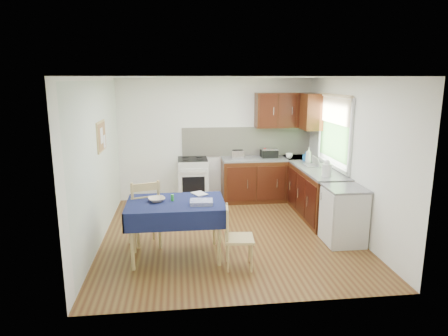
{
  "coord_description": "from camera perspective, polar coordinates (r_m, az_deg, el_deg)",
  "views": [
    {
      "loc": [
        -0.79,
        -6.06,
        2.47
      ],
      "look_at": [
        -0.05,
        0.23,
        1.06
      ],
      "focal_mm": 32.0,
      "sensor_mm": 36.0,
      "label": 1
    }
  ],
  "objects": [
    {
      "name": "wall_right",
      "position": [
        6.78,
        17.7,
        1.61
      ],
      "size": [
        0.02,
        4.2,
        2.5
      ],
      "primitive_type": "cube",
      "color": "white",
      "rests_on": "ground"
    },
    {
      "name": "wall_front",
      "position": [
        4.22,
        4.37,
        -4.29
      ],
      "size": [
        4.0,
        0.02,
        2.5
      ],
      "primitive_type": "cube",
      "color": "white",
      "rests_on": "ground"
    },
    {
      "name": "upper_cabinets",
      "position": [
        8.22,
        9.77,
        8.08
      ],
      "size": [
        1.2,
        0.85,
        0.7
      ],
      "color": "#381A09",
      "rests_on": "wall_back"
    },
    {
      "name": "wall_left",
      "position": [
        6.3,
        -17.65,
        0.81
      ],
      "size": [
        0.02,
        4.2,
        2.5
      ],
      "primitive_type": "cube",
      "color": "silver",
      "rests_on": "ground"
    },
    {
      "name": "plate_bowl",
      "position": [
        5.61,
        -9.6,
        -4.46
      ],
      "size": [
        0.28,
        0.28,
        0.06
      ],
      "primitive_type": "imported",
      "rotation": [
        0.0,
        0.0,
        0.26
      ],
      "color": "beige",
      "rests_on": "dining_table"
    },
    {
      "name": "base_cabinets",
      "position": [
        7.9,
        9.32,
        -2.56
      ],
      "size": [
        1.9,
        2.3,
        0.86
      ],
      "color": "#381A09",
      "rests_on": "ground"
    },
    {
      "name": "ceiling",
      "position": [
        6.11,
        0.73,
        12.85
      ],
      "size": [
        4.0,
        4.2,
        0.02
      ],
      "primitive_type": "cube",
      "color": "white",
      "rests_on": "wall_back"
    },
    {
      "name": "sauce_bottle",
      "position": [
        8.12,
        5.85,
        2.11
      ],
      "size": [
        0.05,
        0.05,
        0.21
      ],
      "primitive_type": "cylinder",
      "color": "#AD0D0D",
      "rests_on": "worktop_back"
    },
    {
      "name": "window",
      "position": [
        7.35,
        15.48,
        5.72
      ],
      "size": [
        0.04,
        1.48,
        1.26
      ],
      "color": "#2B5322",
      "rests_on": "wall_right"
    },
    {
      "name": "worktop_corner",
      "position": [
        8.4,
        10.67,
        1.45
      ],
      "size": [
        0.6,
        0.6,
        0.04
      ],
      "primitive_type": "cube",
      "color": "slate",
      "rests_on": "base_cabinets"
    },
    {
      "name": "worktop_right",
      "position": [
        7.33,
        13.31,
        -0.29
      ],
      "size": [
        0.6,
        1.7,
        0.04
      ],
      "primitive_type": "cube",
      "color": "slate",
      "rests_on": "base_cabinets"
    },
    {
      "name": "floor",
      "position": [
        6.59,
        0.67,
        -9.43
      ],
      "size": [
        4.2,
        4.2,
        0.0
      ],
      "primitive_type": "plane",
      "color": "#512C15",
      "rests_on": "ground"
    },
    {
      "name": "kettle",
      "position": [
        6.81,
        14.48,
        -0.12
      ],
      "size": [
        0.16,
        0.16,
        0.27
      ],
      "color": "silver",
      "rests_on": "worktop_right"
    },
    {
      "name": "stove",
      "position": [
        8.12,
        -4.46,
        -1.8
      ],
      "size": [
        0.6,
        0.61,
        0.92
      ],
      "color": "silver",
      "rests_on": "ground"
    },
    {
      "name": "corkboard",
      "position": [
        6.53,
        -17.12,
        4.35
      ],
      "size": [
        0.04,
        0.62,
        0.47
      ],
      "color": "tan",
      "rests_on": "wall_left"
    },
    {
      "name": "soap_bottle_a",
      "position": [
        7.83,
        11.98,
        1.82
      ],
      "size": [
        0.16,
        0.16,
        0.29
      ],
      "primitive_type": "imported",
      "rotation": [
        0.0,
        0.0,
        0.68
      ],
      "color": "silver",
      "rests_on": "worktop_right"
    },
    {
      "name": "chair_far",
      "position": [
        6.04,
        -11.33,
        -6.16
      ],
      "size": [
        0.58,
        0.58,
        1.05
      ],
      "rotation": [
        0.0,
        0.0,
        3.44
      ],
      "color": "tan",
      "rests_on": "ground"
    },
    {
      "name": "yellow_packet",
      "position": [
        8.32,
        6.64,
        2.13
      ],
      "size": [
        0.12,
        0.09,
        0.15
      ],
      "primitive_type": "cube",
      "rotation": [
        0.0,
        0.0,
        0.19
      ],
      "color": "yellow",
      "rests_on": "worktop_back"
    },
    {
      "name": "dining_table",
      "position": [
        5.61,
        -6.91,
        -5.82
      ],
      "size": [
        1.34,
        0.91,
        0.82
      ],
      "rotation": [
        0.0,
        0.0,
        0.34
      ],
      "color": "#110E3A",
      "rests_on": "ground"
    },
    {
      "name": "wall_back",
      "position": [
        8.29,
        -1.17,
        4.12
      ],
      "size": [
        4.0,
        0.02,
        2.5
      ],
      "primitive_type": "cube",
      "color": "white",
      "rests_on": "ground"
    },
    {
      "name": "sandwich_press",
      "position": [
        8.25,
        6.45,
        2.2
      ],
      "size": [
        0.33,
        0.29,
        0.19
      ],
      "rotation": [
        0.0,
        0.0,
        0.12
      ],
      "color": "black",
      "rests_on": "worktop_back"
    },
    {
      "name": "worktop_back",
      "position": [
        8.23,
        6.34,
        1.36
      ],
      "size": [
        1.9,
        0.6,
        0.04
      ],
      "primitive_type": "cube",
      "color": "slate",
      "rests_on": "base_cabinets"
    },
    {
      "name": "splashback",
      "position": [
        8.37,
        3.28,
        3.83
      ],
      "size": [
        2.7,
        0.02,
        0.6
      ],
      "primitive_type": "cube",
      "color": "beige",
      "rests_on": "wall_back"
    },
    {
      "name": "toaster",
      "position": [
        8.05,
        1.94,
        1.95
      ],
      "size": [
        0.25,
        0.15,
        0.19
      ],
      "rotation": [
        0.0,
        0.0,
        0.34
      ],
      "color": "silver",
      "rests_on": "worktop_back"
    },
    {
      "name": "chair_near",
      "position": [
        5.36,
        1.72,
        -9.59
      ],
      "size": [
        0.41,
        0.41,
        0.85
      ],
      "rotation": [
        0.0,
        0.0,
        1.48
      ],
      "color": "tan",
      "rests_on": "ground"
    },
    {
      "name": "tea_towel",
      "position": [
        5.43,
        -3.25,
        -4.9
      ],
      "size": [
        0.32,
        0.26,
        0.05
      ],
      "primitive_type": "cube",
      "rotation": [
        0.0,
        0.0,
        -0.07
      ],
      "color": "#273792",
      "rests_on": "dining_table"
    },
    {
      "name": "dish_rack",
      "position": [
        7.57,
        12.93,
        0.45
      ],
      "size": [
        0.38,
        0.29,
        0.18
      ],
      "rotation": [
        0.0,
        0.0,
        -0.26
      ],
      "color": "gray",
      "rests_on": "worktop_right"
    },
    {
      "name": "cup",
      "position": [
        8.18,
        9.3,
        1.73
      ],
      "size": [
        0.17,
        0.17,
        0.11
      ],
      "primitive_type": "imported",
      "rotation": [
        0.0,
        0.0,
        -0.24
      ],
      "color": "white",
      "rests_on": "worktop_back"
    },
    {
      "name": "fridge",
      "position": [
        6.38,
        16.76,
        -6.53
      ],
      "size": [
        0.58,
        0.6,
        0.89
      ],
      "color": "silver",
      "rests_on": "ground"
    },
    {
      "name": "soap_bottle_c",
      "position": [
        6.89,
        14.58,
        -0.26
      ],
      "size": [
        0.18,
        0.18,
        0.18
      ],
      "primitive_type": "imported",
      "rotation": [
        0.0,
        0.0,
        3.51
      ],
      "color": "#227C26",
      "rests_on": "worktop_right"
    },
    {
      "name": "book",
      "position": [
        5.85,
        -4.27,
        -3.82
      ],
      "size": [
        0.26,
        0.29,
        0.02
      ],
      "primitive_type": "imported",
      "rotation": [
        0.0,
        0.0,
        0.47
      ],
      "color": "white",
      "rests_on": "dining_table"
    },
    {
      "name": "soap_bottle_b",
      "position": [
        7.98,
        11.58,
        1.67
      ],
      "size": [
        0.12,
        0.12,
        0.19
      ],
      "primitive_type": "imported",
      "rotation": [
        0.0,
        0.0,
        2.14
      ],
      "color": "#1E6BB2",
      "rests_on": "worktop_right"
    },
    {
      "name": "spice_jar",
      "position": [
        5.61,
        -7.39,
        -4.24
      ],
      "size": [
        0.04,
        0.04,
        0.09
      ],
      "primitive_type": "cylinder",
      "color": "green",
      "rests_on": "dining_table"
    }
  ]
}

